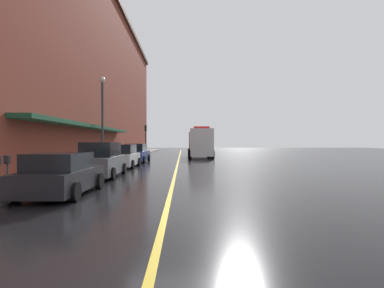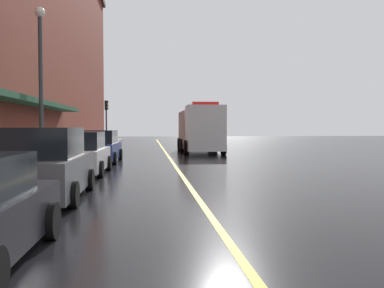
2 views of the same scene
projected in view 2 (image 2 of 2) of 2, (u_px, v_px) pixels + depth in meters
name	position (u px, v px, depth m)	size (l,w,h in m)	color
ground_plane	(167.00, 155.00, 28.59)	(112.00, 112.00, 0.00)	black
sidewalk_left	(75.00, 154.00, 27.94)	(2.40, 70.00, 0.15)	gray
lane_center_stripe	(167.00, 155.00, 28.59)	(0.16, 70.00, 0.01)	gold
parked_car_1	(47.00, 166.00, 11.06)	(2.02, 4.63, 1.89)	#595B60
parked_car_2	(81.00, 154.00, 16.91)	(2.19, 4.34, 1.71)	silver
parked_car_3	(101.00, 147.00, 22.56)	(2.12, 4.95, 1.73)	navy
box_truck	(200.00, 130.00, 31.22)	(2.86, 8.43, 3.59)	silver
parking_meter_0	(70.00, 143.00, 21.62)	(0.14, 0.18, 1.33)	#4C4C51
street_lamp_left	(41.00, 70.00, 18.18)	(0.44, 0.44, 6.94)	#33383D
traffic_light_near	(106.00, 114.00, 40.34)	(0.38, 0.36, 4.30)	#232326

